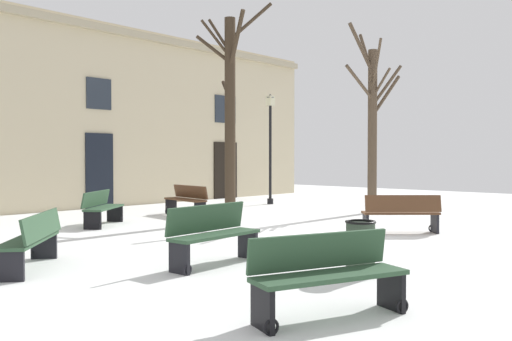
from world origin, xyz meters
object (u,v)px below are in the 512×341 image
at_px(bench_near_lamp, 187,200).
at_px(bench_back_to_back_left, 213,234).
at_px(tree_left_of_center, 230,111).
at_px(bench_facing_shops, 32,240).
at_px(bench_back_to_back_right, 102,208).
at_px(litter_bin, 360,248).
at_px(bench_by_litter_bin, 328,274).
at_px(tree_center, 372,119).
at_px(bench_near_center_tree, 401,213).
at_px(streetlamp, 270,137).

bearing_deg(bench_near_lamp, bench_back_to_back_left, -29.33).
bearing_deg(tree_left_of_center, bench_back_to_back_left, -137.19).
distance_m(tree_left_of_center, bench_facing_shops, 7.16).
bearing_deg(bench_back_to_back_right, litter_bin, -132.49).
xyz_separation_m(bench_back_to_back_left, bench_by_litter_bin, (-1.07, -2.95, -0.03)).
relative_size(bench_near_lamp, bench_facing_shops, 1.04).
bearing_deg(bench_by_litter_bin, tree_left_of_center, 73.11).
distance_m(bench_back_to_back_left, bench_facing_shops, 2.75).
height_order(litter_bin, bench_back_to_back_right, bench_back_to_back_right).
bearing_deg(bench_facing_shops, tree_left_of_center, 150.03).
height_order(tree_left_of_center, bench_facing_shops, tree_left_of_center).
xyz_separation_m(bench_near_lamp, bench_facing_shops, (-6.44, -4.06, -0.02)).
height_order(tree_center, bench_back_to_back_right, tree_center).
bearing_deg(litter_bin, tree_center, 29.47).
relative_size(tree_left_of_center, bench_back_to_back_right, 3.60).
distance_m(litter_bin, bench_near_center_tree, 4.70).
bearing_deg(litter_bin, bench_back_to_back_left, 112.58).
bearing_deg(streetlamp, bench_facing_shops, -156.31).
height_order(tree_center, bench_by_litter_bin, tree_center).
relative_size(bench_near_lamp, bench_near_center_tree, 1.11).
bearing_deg(litter_bin, bench_near_center_tree, 20.71).
distance_m(bench_back_to_back_right, bench_by_litter_bin, 9.00).
distance_m(bench_back_to_back_right, bench_facing_shops, 5.26).
height_order(tree_left_of_center, streetlamp, tree_left_of_center).
bearing_deg(bench_near_center_tree, tree_center, -94.52).
bearing_deg(bench_by_litter_bin, bench_near_lamp, 79.19).
bearing_deg(bench_near_center_tree, bench_by_litter_bin, 68.03).
bearing_deg(tree_center, bench_back_to_back_left, -165.21).
bearing_deg(bench_back_to_back_left, tree_center, 11.05).
bearing_deg(tree_center, streetlamp, 87.18).
xyz_separation_m(tree_left_of_center, bench_back_to_back_left, (-4.28, -3.96, -2.45)).
bearing_deg(bench_by_litter_bin, litter_bin, 43.31).
height_order(bench_back_to_back_right, bench_facing_shops, bench_back_to_back_right).
height_order(litter_bin, bench_facing_shops, bench_facing_shops).
distance_m(bench_facing_shops, bench_near_center_tree, 7.71).
height_order(tree_left_of_center, bench_near_center_tree, tree_left_of_center).
bearing_deg(bench_near_lamp, bench_near_center_tree, 15.56).
relative_size(bench_facing_shops, bench_near_center_tree, 1.08).
relative_size(streetlamp, bench_facing_shops, 2.38).
bearing_deg(bench_near_lamp, litter_bin, -16.16).
xyz_separation_m(tree_left_of_center, streetlamp, (4.70, 2.69, -0.50)).
relative_size(tree_center, bench_back_to_back_right, 3.52).
bearing_deg(streetlamp, bench_by_litter_bin, -136.30).
bearing_deg(bench_back_to_back_right, tree_center, -63.00).
distance_m(tree_center, bench_near_center_tree, 5.07).
xyz_separation_m(bench_back_to_back_right, bench_facing_shops, (-3.56, -3.88, 0.00)).
height_order(litter_bin, bench_near_center_tree, bench_near_center_tree).
xyz_separation_m(bench_back_to_back_left, bench_near_lamp, (4.36, 5.87, -0.02)).
bearing_deg(bench_by_litter_bin, bench_back_to_back_left, 90.87).
bearing_deg(litter_bin, streetlamp, 47.38).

